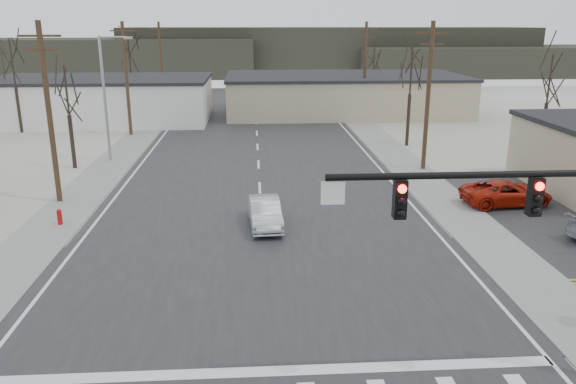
# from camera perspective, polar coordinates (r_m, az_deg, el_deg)

# --- Properties ---
(ground) EXTENTS (140.00, 140.00, 0.00)m
(ground) POSITION_cam_1_polar(r_m,az_deg,el_deg) (21.79, -2.33, -10.08)
(ground) COLOR silver
(ground) RESTS_ON ground
(main_road) EXTENTS (18.00, 110.00, 0.05)m
(main_road) POSITION_cam_1_polar(r_m,az_deg,el_deg) (35.81, -2.91, 0.86)
(main_road) COLOR #242426
(main_road) RESTS_ON ground
(cross_road) EXTENTS (90.00, 10.00, 0.04)m
(cross_road) POSITION_cam_1_polar(r_m,az_deg,el_deg) (21.79, -2.33, -10.03)
(cross_road) COLOR #242426
(cross_road) RESTS_ON ground
(sidewalk_left) EXTENTS (3.00, 90.00, 0.06)m
(sidewalk_left) POSITION_cam_1_polar(r_m,az_deg,el_deg) (41.91, -17.68, 2.45)
(sidewalk_left) COLOR gray
(sidewalk_left) RESTS_ON ground
(sidewalk_right) EXTENTS (3.00, 90.00, 0.06)m
(sidewalk_right) POSITION_cam_1_polar(r_m,az_deg,el_deg) (42.09, 11.59, 2.97)
(sidewalk_right) COLOR gray
(sidewalk_right) RESTS_ON ground
(traffic_signal_mast) EXTENTS (8.95, 0.43, 7.20)m
(traffic_signal_mast) POSITION_cam_1_polar(r_m,az_deg,el_deg) (16.43, 26.81, -3.44)
(traffic_signal_mast) COLOR black
(traffic_signal_mast) RESTS_ON ground
(fire_hydrant) EXTENTS (0.24, 0.24, 0.87)m
(fire_hydrant) POSITION_cam_1_polar(r_m,az_deg,el_deg) (30.63, -22.19, -2.36)
(fire_hydrant) COLOR #A50C0C
(fire_hydrant) RESTS_ON ground
(building_left_far) EXTENTS (22.30, 12.30, 4.50)m
(building_left_far) POSITION_cam_1_polar(r_m,az_deg,el_deg) (61.93, -18.46, 8.91)
(building_left_far) COLOR silver
(building_left_far) RESTS_ON ground
(building_right_far) EXTENTS (26.30, 14.30, 4.30)m
(building_right_far) POSITION_cam_1_polar(r_m,az_deg,el_deg) (64.74, 5.69, 9.90)
(building_right_far) COLOR tan
(building_right_far) RESTS_ON ground
(upole_left_b) EXTENTS (2.20, 0.30, 10.00)m
(upole_left_b) POSITION_cam_1_polar(r_m,az_deg,el_deg) (33.67, -23.12, 7.57)
(upole_left_b) COLOR #442D1F
(upole_left_b) RESTS_ON ground
(upole_left_c) EXTENTS (2.20, 0.30, 10.00)m
(upole_left_c) POSITION_cam_1_polar(r_m,az_deg,el_deg) (52.83, -16.10, 11.14)
(upole_left_c) COLOR #442D1F
(upole_left_c) RESTS_ON ground
(upole_left_d) EXTENTS (2.20, 0.30, 10.00)m
(upole_left_d) POSITION_cam_1_polar(r_m,az_deg,el_deg) (72.45, -12.79, 12.74)
(upole_left_d) COLOR #442D1F
(upole_left_d) RESTS_ON ground
(upole_right_a) EXTENTS (2.20, 0.30, 10.00)m
(upole_right_a) POSITION_cam_1_polar(r_m,az_deg,el_deg) (39.54, 14.05, 9.59)
(upole_right_a) COLOR #442D1F
(upole_right_a) RESTS_ON ground
(upole_right_b) EXTENTS (2.20, 0.30, 10.00)m
(upole_right_b) POSITION_cam_1_polar(r_m,az_deg,el_deg) (60.79, 7.81, 12.29)
(upole_right_b) COLOR #442D1F
(upole_right_b) RESTS_ON ground
(streetlight_main) EXTENTS (2.40, 0.25, 9.00)m
(streetlight_main) POSITION_cam_1_polar(r_m,az_deg,el_deg) (43.00, -17.92, 9.65)
(streetlight_main) COLOR gray
(streetlight_main) RESTS_ON ground
(tree_left_near) EXTENTS (3.30, 3.30, 7.35)m
(tree_left_near) POSITION_cam_1_polar(r_m,az_deg,el_deg) (41.67, -21.56, 9.28)
(tree_left_near) COLOR #30271D
(tree_left_near) RESTS_ON ground
(tree_right_mid) EXTENTS (3.74, 3.74, 8.33)m
(tree_right_mid) POSITION_cam_1_polar(r_m,az_deg,el_deg) (47.39, 12.39, 11.68)
(tree_right_mid) COLOR #30271D
(tree_right_mid) RESTS_ON ground
(tree_left_far) EXTENTS (3.96, 3.96, 8.82)m
(tree_left_far) POSITION_cam_1_polar(r_m,az_deg,el_deg) (66.94, -15.80, 13.14)
(tree_left_far) COLOR #30271D
(tree_left_far) RESTS_ON ground
(tree_right_far) EXTENTS (3.52, 3.52, 7.84)m
(tree_right_far) POSITION_cam_1_polar(r_m,az_deg,el_deg) (73.20, 8.73, 13.27)
(tree_right_far) COLOR #30271D
(tree_right_far) RESTS_ON ground
(tree_lot) EXTENTS (3.52, 3.52, 7.84)m
(tree_lot) POSITION_cam_1_polar(r_m,az_deg,el_deg) (47.28, 25.03, 10.08)
(tree_lot) COLOR #30271D
(tree_lot) RESTS_ON ground
(tree_left_mid) EXTENTS (3.96, 3.96, 8.82)m
(tree_left_mid) POSITION_cam_1_polar(r_m,az_deg,el_deg) (57.76, -26.19, 11.59)
(tree_left_mid) COLOR #30271D
(tree_left_mid) RESTS_ON ground
(hill_left) EXTENTS (70.00, 18.00, 7.00)m
(hill_left) POSITION_cam_1_polar(r_m,az_deg,el_deg) (116.87, -21.40, 12.57)
(hill_left) COLOR #333026
(hill_left) RESTS_ON ground
(hill_center) EXTENTS (80.00, 18.00, 9.00)m
(hill_center) POSITION_cam_1_polar(r_m,az_deg,el_deg) (116.58, 4.07, 14.13)
(hill_center) COLOR #333026
(hill_center) RESTS_ON ground
(hill_right) EXTENTS (60.00, 18.00, 5.50)m
(hill_right) POSITION_cam_1_polar(r_m,az_deg,el_deg) (120.68, 21.56, 12.30)
(hill_right) COLOR #333026
(hill_right) RESTS_ON ground
(sedan_crossing) EXTENTS (1.76, 4.35, 1.41)m
(sedan_crossing) POSITION_cam_1_polar(r_m,az_deg,el_deg) (28.14, -2.36, -2.08)
(sedan_crossing) COLOR #989DA2
(sedan_crossing) RESTS_ON main_road
(car_far_a) EXTENTS (3.17, 6.16, 1.71)m
(car_far_a) POSITION_cam_1_polar(r_m,az_deg,el_deg) (67.39, -2.78, 9.15)
(car_far_a) COLOR black
(car_far_a) RESTS_ON main_road
(car_far_b) EXTENTS (2.45, 4.36, 1.40)m
(car_far_b) POSITION_cam_1_polar(r_m,az_deg,el_deg) (73.18, -4.57, 9.61)
(car_far_b) COLOR black
(car_far_b) RESTS_ON main_road
(car_parked_red) EXTENTS (5.16, 2.72, 1.38)m
(car_parked_red) POSITION_cam_1_polar(r_m,az_deg,el_deg) (33.70, 21.30, -0.08)
(car_parked_red) COLOR #9A1708
(car_parked_red) RESTS_ON parking_lot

